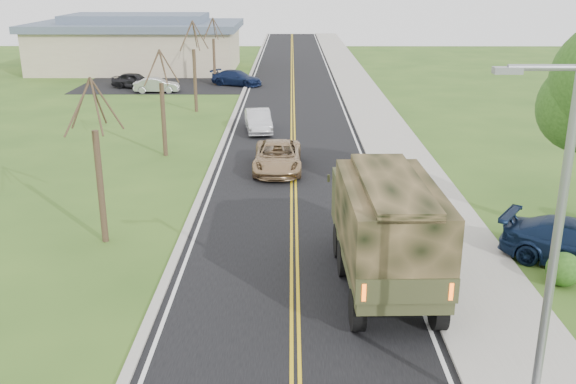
{
  "coord_description": "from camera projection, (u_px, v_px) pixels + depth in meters",
  "views": [
    {
      "loc": [
        -0.12,
        -11.92,
        9.33
      ],
      "look_at": [
        -0.23,
        10.4,
        1.8
      ],
      "focal_mm": 40.0,
      "sensor_mm": 36.0,
      "label": 1
    }
  ],
  "objects": [
    {
      "name": "lot_car_navy",
      "position": [
        237.0,
        78.0,
        57.35
      ],
      "size": [
        5.03,
        3.64,
        1.35
      ],
      "primitive_type": "imported",
      "rotation": [
        0.0,
        0.0,
        1.15
      ],
      "color": "#101B3B",
      "rests_on": "ground"
    },
    {
      "name": "lot_car_dark",
      "position": [
        135.0,
        80.0,
        56.04
      ],
      "size": [
        4.24,
        2.47,
        1.36
      ],
      "primitive_type": "imported",
      "rotation": [
        0.0,
        0.0,
        1.34
      ],
      "color": "black",
      "rests_on": "ground"
    },
    {
      "name": "bare_tree_b",
      "position": [
        163.0,
        111.0,
        34.36
      ],
      "size": [
        1.83,
        2.14,
        5.73
      ],
      "color": "#38281C",
      "rests_on": "ground"
    },
    {
      "name": "commercial_building",
      "position": [
        139.0,
        44.0,
        66.53
      ],
      "size": [
        25.5,
        21.5,
        5.65
      ],
      "color": "tan",
      "rests_on": "ground"
    },
    {
      "name": "sedan_silver",
      "position": [
        258.0,
        121.0,
        40.28
      ],
      "size": [
        2.02,
        4.37,
        1.39
      ],
      "primitive_type": "imported",
      "rotation": [
        0.0,
        0.0,
        0.13
      ],
      "color": "#BBBBC1",
      "rests_on": "ground"
    },
    {
      "name": "suv_champagne",
      "position": [
        278.0,
        157.0,
        32.22
      ],
      "size": [
        2.36,
        5.11,
        1.42
      ],
      "primitive_type": "imported",
      "rotation": [
        0.0,
        0.0,
        -0.0
      ],
      "color": "#A0815A",
      "rests_on": "ground"
    },
    {
      "name": "lot_car_silver",
      "position": [
        157.0,
        85.0,
        53.93
      ],
      "size": [
        3.83,
        1.51,
        1.24
      ],
      "primitive_type": "imported",
      "rotation": [
        0.0,
        0.0,
        1.62
      ],
      "color": "#AFB0B4",
      "rests_on": "ground"
    },
    {
      "name": "road",
      "position": [
        293.0,
        97.0,
        52.17
      ],
      "size": [
        8.0,
        120.0,
        0.01
      ],
      "primitive_type": "cube",
      "color": "black",
      "rests_on": "ground"
    },
    {
      "name": "street_light",
      "position": [
        551.0,
        244.0,
        12.36
      ],
      "size": [
        1.65,
        0.22,
        8.0
      ],
      "color": "gray",
      "rests_on": "ground"
    },
    {
      "name": "bare_tree_a",
      "position": [
        99.0,
        173.0,
        22.95
      ],
      "size": [
        1.93,
        2.26,
        6.08
      ],
      "color": "#38281C",
      "rests_on": "ground"
    },
    {
      "name": "bare_tree_c",
      "position": [
        195.0,
        73.0,
        45.64
      ],
      "size": [
        2.04,
        2.39,
        6.42
      ],
      "color": "#38281C",
      "rests_on": "ground"
    },
    {
      "name": "curb_left",
      "position": [
        242.0,
        96.0,
        52.18
      ],
      "size": [
        0.3,
        120.0,
        0.1
      ],
      "primitive_type": "cube",
      "color": "#9E998E",
      "rests_on": "ground"
    },
    {
      "name": "bare_tree_d",
      "position": [
        214.0,
        56.0,
        57.08
      ],
      "size": [
        1.88,
        2.2,
        5.91
      ],
      "color": "#38281C",
      "rests_on": "ground"
    },
    {
      "name": "curb_right",
      "position": [
        344.0,
        96.0,
        52.14
      ],
      "size": [
        0.3,
        120.0,
        0.12
      ],
      "primitive_type": "cube",
      "color": "#9E998E",
      "rests_on": "ground"
    },
    {
      "name": "sidewalk_right",
      "position": [
        365.0,
        96.0,
        52.13
      ],
      "size": [
        3.2,
        120.0,
        0.1
      ],
      "primitive_type": "cube",
      "color": "#9E998E",
      "rests_on": "ground"
    },
    {
      "name": "military_truck",
      "position": [
        385.0,
        223.0,
        19.62
      ],
      "size": [
        2.83,
        7.63,
        3.77
      ],
      "rotation": [
        0.0,
        0.0,
        0.03
      ],
      "color": "black",
      "rests_on": "ground"
    }
  ]
}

